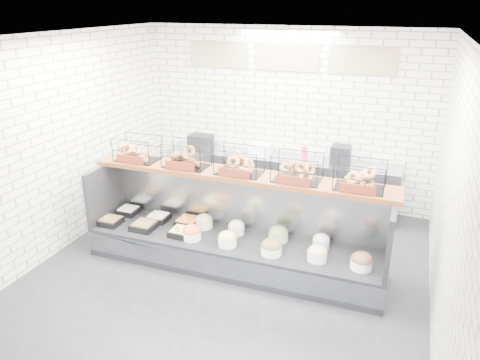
% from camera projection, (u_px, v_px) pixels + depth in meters
% --- Properties ---
extents(ground, '(5.50, 5.50, 0.00)m').
position_uv_depth(ground, '(226.00, 276.00, 6.11)').
color(ground, black).
rests_on(ground, ground).
extents(room_shell, '(5.02, 5.51, 3.01)m').
position_uv_depth(room_shell, '(242.00, 112.00, 5.90)').
color(room_shell, white).
rests_on(room_shell, ground).
extents(display_case, '(4.00, 0.90, 1.20)m').
position_uv_depth(display_case, '(235.00, 242.00, 6.29)').
color(display_case, black).
rests_on(display_case, ground).
extents(bagel_shelf, '(4.10, 0.50, 0.40)m').
position_uv_depth(bagel_shelf, '(240.00, 164.00, 6.07)').
color(bagel_shelf, '#532711').
rests_on(bagel_shelf, display_case).
extents(prep_counter, '(4.00, 0.60, 1.20)m').
position_uv_depth(prep_counter, '(278.00, 180.00, 8.07)').
color(prep_counter, '#93969B').
rests_on(prep_counter, ground).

